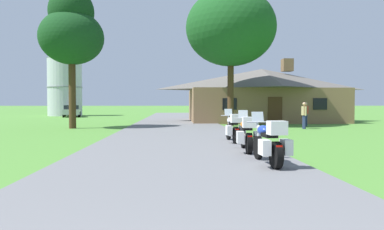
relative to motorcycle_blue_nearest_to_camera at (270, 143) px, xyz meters
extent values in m
plane|color=#4C8433|center=(-2.22, 12.54, -0.61)|extent=(500.00, 500.00, 0.00)
cube|color=slate|center=(-2.22, 10.54, -0.58)|extent=(6.40, 80.00, 0.06)
cylinder|color=black|center=(-0.05, 0.96, -0.23)|extent=(0.15, 0.65, 0.64)
cylinder|color=black|center=(0.03, -0.48, -0.23)|extent=(0.19, 0.65, 0.64)
cube|color=silver|center=(-0.01, 0.22, -0.17)|extent=(0.29, 0.57, 0.30)
ellipsoid|color=#1E3899|center=(-0.03, 0.48, 0.28)|extent=(0.33, 0.54, 0.26)
cube|color=black|center=(0.00, 0.02, 0.19)|extent=(0.31, 0.53, 0.10)
cylinder|color=silver|center=(-0.05, 0.92, 0.47)|extent=(0.66, 0.07, 0.03)
cylinder|color=silver|center=(-0.05, 0.96, 0.13)|extent=(0.07, 0.24, 0.73)
cube|color=#B2BCC6|center=(-0.06, 1.02, 0.61)|extent=(0.33, 0.13, 0.27)
sphere|color=silver|center=(-0.05, 0.92, 0.33)|extent=(0.11, 0.11, 0.11)
cube|color=silver|center=(0.03, -0.53, 0.41)|extent=(0.42, 0.38, 0.32)
cube|color=red|center=(0.04, -0.70, 0.00)|extent=(0.14, 0.04, 0.06)
cylinder|color=silver|center=(0.15, -0.15, -0.33)|extent=(0.10, 0.55, 0.07)
cube|color=silver|center=(-0.24, -0.44, -0.05)|extent=(0.22, 0.41, 0.36)
cube|color=silver|center=(0.28, -0.41, -0.05)|extent=(0.22, 0.41, 0.36)
cylinder|color=black|center=(0.01, 3.39, -0.23)|extent=(0.15, 0.65, 0.64)
cylinder|color=black|center=(-0.09, 1.96, -0.23)|extent=(0.20, 0.65, 0.64)
cube|color=silver|center=(-0.04, 2.66, -0.17)|extent=(0.30, 0.58, 0.30)
ellipsoid|color=orange|center=(-0.02, 2.92, 0.28)|extent=(0.34, 0.54, 0.26)
cube|color=black|center=(-0.06, 2.46, 0.19)|extent=(0.32, 0.54, 0.10)
cylinder|color=silver|center=(0.01, 3.35, 0.47)|extent=(0.66, 0.08, 0.03)
cylinder|color=silver|center=(0.01, 3.39, 0.13)|extent=(0.08, 0.24, 0.73)
cube|color=#B2BCC6|center=(0.01, 3.45, 0.61)|extent=(0.33, 0.13, 0.27)
sphere|color=silver|center=(0.01, 3.35, 0.33)|extent=(0.11, 0.11, 0.11)
cube|color=silver|center=(-0.10, 1.91, 0.41)|extent=(0.42, 0.39, 0.32)
cube|color=red|center=(-0.11, 1.74, 0.00)|extent=(0.14, 0.04, 0.06)
cylinder|color=silver|center=(0.07, 2.27, -0.33)|extent=(0.11, 0.55, 0.07)
cube|color=silver|center=(-0.35, 2.03, -0.05)|extent=(0.23, 0.41, 0.36)
cube|color=silver|center=(0.17, 1.99, -0.05)|extent=(0.23, 0.41, 0.36)
cylinder|color=black|center=(-0.06, 6.21, -0.23)|extent=(0.14, 0.64, 0.64)
cylinder|color=black|center=(0.00, 4.77, -0.23)|extent=(0.18, 0.65, 0.64)
cube|color=silver|center=(-0.03, 5.47, -0.17)|extent=(0.28, 0.57, 0.30)
ellipsoid|color=silver|center=(-0.04, 5.73, 0.28)|extent=(0.32, 0.53, 0.26)
cube|color=black|center=(-0.02, 5.27, 0.19)|extent=(0.30, 0.53, 0.10)
cylinder|color=silver|center=(-0.06, 6.17, 0.47)|extent=(0.66, 0.06, 0.03)
cylinder|color=silver|center=(-0.06, 6.21, 0.13)|extent=(0.07, 0.24, 0.73)
cube|color=#B2BCC6|center=(-0.06, 6.27, 0.61)|extent=(0.32, 0.12, 0.27)
sphere|color=silver|center=(-0.06, 6.17, 0.33)|extent=(0.11, 0.11, 0.11)
cube|color=silver|center=(0.00, 4.72, 0.41)|extent=(0.41, 0.38, 0.32)
cube|color=red|center=(0.01, 4.55, 0.00)|extent=(0.14, 0.04, 0.06)
cylinder|color=silver|center=(0.13, 5.10, -0.33)|extent=(0.09, 0.55, 0.07)
cube|color=silver|center=(-0.26, 4.81, -0.05)|extent=(0.22, 0.41, 0.36)
cube|color=silver|center=(0.26, 4.83, -0.05)|extent=(0.22, 0.41, 0.36)
cube|color=brown|center=(5.39, 22.42, 0.81)|extent=(12.60, 8.31, 2.83)
pyramid|color=#5B5651|center=(5.39, 22.42, 3.13)|extent=(13.35, 8.81, 1.82)
cube|color=brown|center=(7.66, 22.42, 4.39)|extent=(0.90, 0.90, 1.10)
cube|color=#472D19|center=(5.39, 18.23, 0.44)|extent=(1.10, 0.08, 2.10)
cube|color=black|center=(1.86, 18.23, 0.95)|extent=(1.10, 0.06, 0.90)
cube|color=black|center=(8.92, 18.23, 0.95)|extent=(1.10, 0.06, 0.90)
cylinder|color=navy|center=(6.87, 15.65, -0.18)|extent=(0.14, 0.14, 0.86)
cylinder|color=navy|center=(6.74, 15.53, -0.18)|extent=(0.14, 0.14, 0.86)
cube|color=#A8231E|center=(6.80, 15.59, 0.53)|extent=(0.41, 0.41, 0.56)
cylinder|color=#A8231E|center=(6.97, 15.74, 0.51)|extent=(0.09, 0.09, 0.58)
cylinder|color=#A8231E|center=(6.63, 15.43, 0.51)|extent=(0.09, 0.09, 0.58)
sphere|color=tan|center=(6.80, 15.59, 0.95)|extent=(0.21, 0.21, 0.21)
cylinder|color=navy|center=(5.73, 12.92, -0.18)|extent=(0.14, 0.14, 0.86)
cylinder|color=navy|center=(5.72, 13.10, -0.18)|extent=(0.14, 0.14, 0.86)
cube|color=tan|center=(5.72, 13.01, 0.53)|extent=(0.24, 0.37, 0.56)
cylinder|color=tan|center=(5.73, 12.79, 0.51)|extent=(0.09, 0.09, 0.58)
cylinder|color=tan|center=(5.71, 13.24, 0.51)|extent=(0.09, 0.09, 0.58)
sphere|color=tan|center=(5.72, 13.01, 0.95)|extent=(0.21, 0.21, 0.21)
cylinder|color=#422D19|center=(1.61, 16.23, 1.98)|extent=(0.44, 0.44, 5.18)
ellipsoid|color=#194C1E|center=(1.61, 16.23, 6.31)|extent=(6.33, 6.33, 5.38)
cylinder|color=#422D19|center=(-8.85, 14.22, 1.72)|extent=(0.44, 0.44, 4.66)
ellipsoid|color=#143D19|center=(-8.85, 14.22, 5.16)|extent=(4.02, 4.02, 3.42)
ellipsoid|color=#123716|center=(-8.85, 14.22, 6.77)|extent=(2.82, 2.82, 3.02)
cylinder|color=#B2B7BC|center=(-16.62, 38.02, 3.10)|extent=(4.29, 4.29, 7.42)
cone|color=#999EA3|center=(-16.62, 38.02, 7.35)|extent=(4.38, 4.38, 1.07)
cylinder|color=gray|center=(-16.62, 38.02, 3.10)|extent=(4.42, 4.42, 0.15)
cube|color=#ADAFB7|center=(-14.53, 33.82, 0.01)|extent=(2.88, 4.91, 0.60)
cube|color=black|center=(-14.49, 33.63, 0.55)|extent=(2.34, 3.51, 0.48)
cylinder|color=black|center=(-15.69, 35.01, -0.29)|extent=(0.37, 0.67, 0.64)
cylinder|color=black|center=(-14.05, 35.41, -0.29)|extent=(0.37, 0.67, 0.64)
cylinder|color=black|center=(-15.02, 32.24, -0.29)|extent=(0.37, 0.67, 0.64)
cylinder|color=black|center=(-13.37, 32.64, -0.29)|extent=(0.37, 0.67, 0.64)
camera|label=1|loc=(-2.32, -8.51, 0.97)|focal=32.94mm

